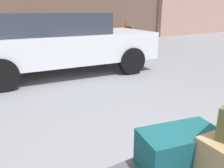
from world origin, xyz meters
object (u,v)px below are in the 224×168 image
duffel_bag_teal_front_left (179,148)px  bollard_kerb_mid (124,42)px  bollard_kerb_near (89,45)px  bicycle_leaning (117,34)px  parked_car (60,42)px  bollard_kerb_far (154,39)px

duffel_bag_teal_front_left → bollard_kerb_mid: size_ratio=1.04×
duffel_bag_teal_front_left → bollard_kerb_near: 6.87m
bicycle_leaning → bollard_kerb_near: bearing=-140.7°
duffel_bag_teal_front_left → parked_car: 4.36m
bollard_kerb_mid → parked_car: bearing=-146.9°
bollard_kerb_near → bollard_kerb_mid: size_ratio=1.00×
duffel_bag_teal_front_left → bollard_kerb_near: bearing=81.4°
duffel_bag_teal_front_left → bollard_kerb_far: 8.43m
bicycle_leaning → bollard_kerb_mid: 2.27m
bicycle_leaning → bollard_kerb_far: (0.57, -2.05, -0.08)m
parked_car → bollard_kerb_near: parked_car is taller
parked_car → bollard_kerb_far: size_ratio=7.67×
parked_car → bollard_kerb_near: (1.77, 2.14, -0.47)m
bicycle_leaning → bollard_kerb_mid: size_ratio=2.97×
parked_car → bollard_kerb_mid: size_ratio=7.67×
parked_car → bollard_kerb_far: parked_car is taller
parked_car → bollard_kerb_mid: parked_car is taller
bollard_kerb_mid → bicycle_leaning: bearing=64.4°
duffel_bag_teal_front_left → bicycle_leaning: bicycle_leaning is taller
bicycle_leaning → parked_car: bearing=-135.6°
duffel_bag_teal_front_left → bollard_kerb_mid: bearing=70.4°
bollard_kerb_near → bicycle_leaning: bearing=39.3°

